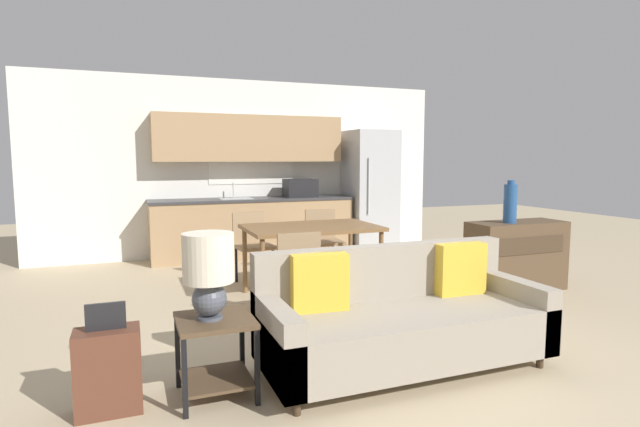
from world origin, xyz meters
TOP-DOWN VIEW (x-y plane):
  - ground_plane at (0.00, 0.00)m, footprint 20.00×20.00m
  - wall_back at (0.00, 4.63)m, footprint 6.40×0.07m
  - kitchen_counter at (0.01, 4.33)m, footprint 3.05×0.65m
  - refrigerator at (1.94, 4.21)m, footprint 0.73×0.77m
  - dining_table at (0.06, 1.90)m, footprint 1.41×0.90m
  - couch at (0.02, -0.06)m, footprint 2.04×0.80m
  - side_table at (-1.30, -0.06)m, footprint 0.47×0.47m
  - table_lamp at (-1.34, -0.06)m, footprint 0.32×0.32m
  - credenza at (2.32, 1.29)m, footprint 1.13×0.45m
  - vase at (2.17, 1.25)m, footprint 0.14×0.14m
  - dining_chair_near_left at (-0.39, 1.11)m, footprint 0.43×0.43m
  - dining_chair_far_right at (0.51, 2.70)m, footprint 0.44×0.44m
  - dining_chair_far_left at (-0.40, 2.71)m, footprint 0.47×0.47m
  - suitcase at (-1.93, -0.03)m, footprint 0.37×0.22m

SIDE VIEW (x-z plane):
  - ground_plane at x=0.00m, z-range 0.00..0.00m
  - suitcase at x=-1.93m, z-range -0.07..0.59m
  - couch at x=0.02m, z-range -0.08..0.76m
  - side_table at x=-1.30m, z-range 0.09..0.59m
  - credenza at x=2.32m, z-range 0.00..0.79m
  - dining_chair_near_left at x=-0.39m, z-range 0.07..0.91m
  - dining_chair_far_right at x=0.51m, z-range 0.07..0.91m
  - dining_chair_far_left at x=-0.40m, z-range 0.07..0.91m
  - dining_table at x=0.06m, z-range 0.32..1.09m
  - table_lamp at x=-1.34m, z-range 0.56..1.09m
  - kitchen_counter at x=0.01m, z-range -0.23..1.92m
  - refrigerator at x=1.94m, z-range 0.00..1.95m
  - vase at x=2.17m, z-range 0.77..1.24m
  - wall_back at x=0.00m, z-range 0.00..2.70m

